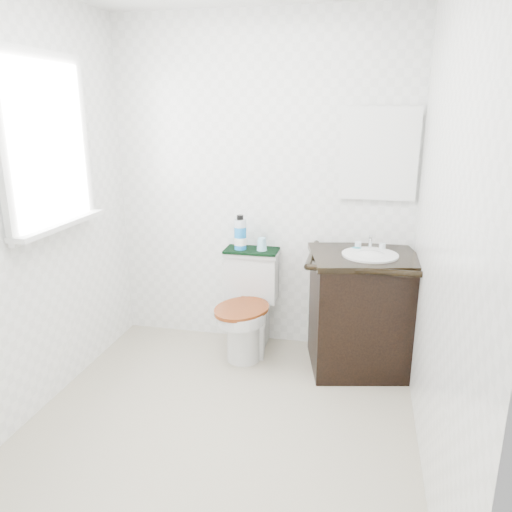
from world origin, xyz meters
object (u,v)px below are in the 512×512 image
at_px(vanity, 362,309).
at_px(toilet, 248,309).
at_px(trash_bin, 251,337).
at_px(mouthwash_bottle, 240,234).
at_px(cup, 262,244).

bearing_deg(vanity, toilet, 175.26).
distance_m(toilet, trash_bin, 0.20).
height_order(vanity, mouthwash_bottle, mouthwash_bottle).
height_order(toilet, cup, cup).
bearing_deg(cup, toilet, -127.58).
relative_size(toilet, trash_bin, 2.48).
xyz_separation_m(vanity, cup, (-0.74, 0.17, 0.37)).
distance_m(vanity, cup, 0.84).
distance_m(vanity, trash_bin, 0.82).
bearing_deg(toilet, mouthwash_bottle, 127.60).
height_order(toilet, vanity, vanity).
xyz_separation_m(vanity, mouthwash_bottle, (-0.90, 0.17, 0.44)).
xyz_separation_m(trash_bin, cup, (0.04, 0.19, 0.65)).
bearing_deg(mouthwash_bottle, cup, -0.06).
bearing_deg(mouthwash_bottle, vanity, -10.88).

